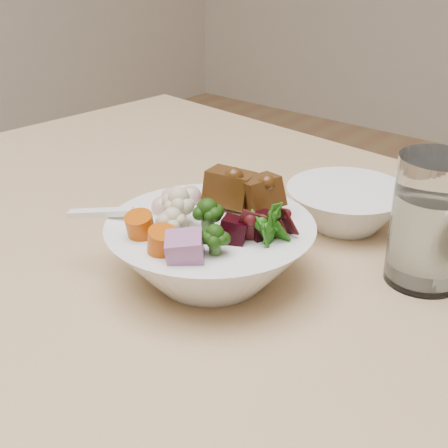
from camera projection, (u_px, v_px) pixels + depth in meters
name	position (u px, v px, depth m)	size (l,w,h in m)	color
food_bowl	(213.00, 247.00, 0.61)	(0.20, 0.20, 0.11)	white
soup_spoon	(133.00, 220.00, 0.60)	(0.10, 0.06, 0.02)	white
water_glass	(430.00, 226.00, 0.59)	(0.08, 0.08, 0.13)	silver
side_bowl	(346.00, 207.00, 0.72)	(0.14, 0.14, 0.05)	white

